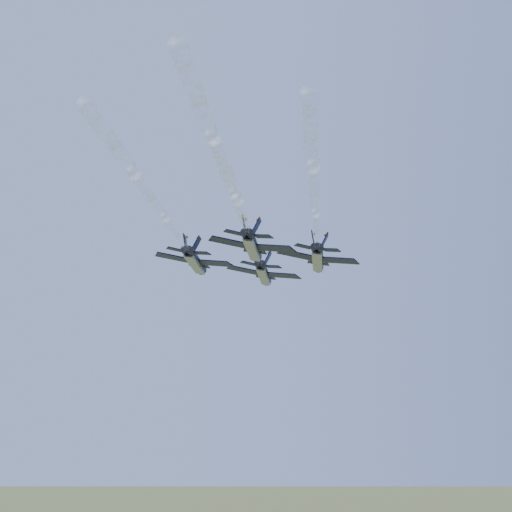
{
  "coord_description": "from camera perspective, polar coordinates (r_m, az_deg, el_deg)",
  "views": [
    {
      "loc": [
        -17.14,
        -109.58,
        81.02
      ],
      "look_at": [
        -2.02,
        -0.65,
        104.31
      ],
      "focal_mm": 55.0,
      "sensor_mm": 36.0,
      "label": 1
    }
  ],
  "objects": [
    {
      "name": "jet_right",
      "position": [
        109.66,
        4.53,
        -0.21
      ],
      "size": [
        11.23,
        15.11,
        3.51
      ],
      "rotation": [
        0.0,
        0.16,
        -0.23
      ],
      "color": "black"
    },
    {
      "name": "jet_slot",
      "position": [
        101.67,
        -0.24,
        0.69
      ],
      "size": [
        11.23,
        15.11,
        3.51
      ],
      "rotation": [
        0.0,
        0.16,
        -0.23
      ],
      "color": "black"
    },
    {
      "name": "smoke_trail_left",
      "position": [
        78.45,
        -8.7,
        4.69
      ],
      "size": [
        11.75,
        44.92,
        1.65
      ],
      "rotation": [
        0.0,
        0.16,
        -0.23
      ],
      "color": "white"
    },
    {
      "name": "jet_lead",
      "position": [
        120.42,
        0.59,
        -1.3
      ],
      "size": [
        11.23,
        15.11,
        3.51
      ],
      "rotation": [
        0.0,
        0.16,
        -0.23
      ],
      "color": "black"
    },
    {
      "name": "smoke_trail_slot",
      "position": [
        68.42,
        -3.1,
        7.07
      ],
      "size": [
        11.75,
        44.92,
        1.65
      ],
      "rotation": [
        0.0,
        0.16,
        -0.23
      ],
      "color": "white"
    },
    {
      "name": "smoke_trail_lead",
      "position": [
        86.66,
        -1.33,
        2.95
      ],
      "size": [
        11.75,
        44.92,
        1.65
      ],
      "rotation": [
        0.0,
        0.16,
        -0.23
      ],
      "color": "white"
    },
    {
      "name": "jet_left",
      "position": [
        111.49,
        -4.42,
        -0.4
      ],
      "size": [
        11.23,
        15.11,
        3.51
      ],
      "rotation": [
        0.0,
        0.16,
        -0.23
      ],
      "color": "black"
    },
    {
      "name": "smoke_trail_right",
      "position": [
        75.95,
        4.11,
        5.14
      ],
      "size": [
        11.75,
        44.92,
        1.65
      ],
      "rotation": [
        0.0,
        0.16,
        -0.23
      ],
      "color": "white"
    }
  ]
}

